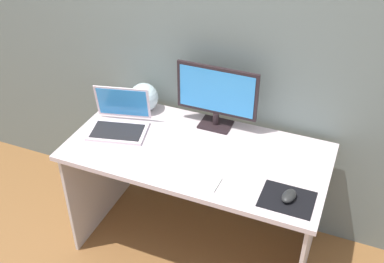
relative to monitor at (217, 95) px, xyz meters
name	(u,v)px	position (x,y,z in m)	size (l,w,h in m)	color
ground_plane	(196,243)	(-0.01, -0.26, -0.93)	(8.00, 8.00, 0.00)	brown
wall_back	(226,30)	(-0.01, 0.15, 0.32)	(6.00, 0.04, 2.50)	slate
desk	(197,172)	(-0.01, -0.26, -0.35)	(1.39, 0.70, 0.73)	beige
monitor	(217,95)	(0.00, 0.00, 0.00)	(0.47, 0.14, 0.37)	black
laptop	(120,121)	(-0.49, -0.23, -0.16)	(0.37, 0.33, 0.23)	silver
fishbowl	(144,98)	(-0.46, 0.00, -0.12)	(0.18, 0.18, 0.18)	silver
keyboard_external	(181,174)	(-0.01, -0.48, -0.20)	(0.41, 0.11, 0.01)	white
mousepad	(287,199)	(0.52, -0.45, -0.20)	(0.25, 0.20, 0.00)	black
mouse	(289,196)	(0.53, -0.45, -0.18)	(0.06, 0.10, 0.04)	black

